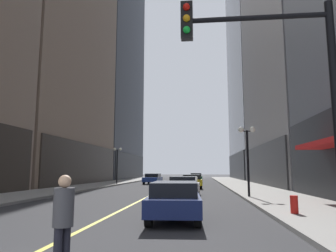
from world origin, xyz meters
TOP-DOWN VIEW (x-y plane):
  - ground_plane at (0.00, 35.00)m, footprint 200.00×200.00m
  - sidewalk_left at (-8.25, 35.00)m, footprint 4.50×78.00m
  - sidewalk_right at (8.25, 35.00)m, footprint 4.50×78.00m
  - lane_centre_stripe at (0.00, 35.00)m, footprint 0.16×70.00m
  - building_right_mid at (16.29, 34.50)m, footprint 11.79×24.00m
  - building_right_far at (16.70, 60.00)m, footprint 12.58×26.00m
  - storefront_awning_right at (9.69, 12.48)m, footprint 1.60×6.07m
  - car_navy at (2.55, 8.35)m, footprint 1.93×4.81m
  - car_silver at (2.39, 18.18)m, footprint 2.04×4.26m
  - car_yellow at (2.61, 28.16)m, footprint 2.07×4.85m
  - car_blue at (-2.59, 37.11)m, footprint 2.02×4.62m
  - car_green at (2.79, 44.34)m, footprint 1.92×4.23m
  - pedestrian_with_orange_bag at (1.19, 2.12)m, footprint 0.46×0.46m
  - traffic_light_near_right at (5.35, 3.92)m, footprint 3.43×0.35m
  - street_lamp_left_far at (-6.40, 33.70)m, footprint 1.06×0.36m
  - street_lamp_right_mid at (6.40, 16.77)m, footprint 1.06×0.36m
  - fire_hydrant_right at (6.90, 9.22)m, footprint 0.28×0.28m

SIDE VIEW (x-z plane):
  - ground_plane at x=0.00m, z-range 0.00..0.00m
  - lane_centre_stripe at x=0.00m, z-range 0.00..0.01m
  - sidewalk_left at x=-8.25m, z-range 0.00..0.15m
  - sidewalk_right at x=8.25m, z-range 0.00..0.15m
  - fire_hydrant_right at x=6.90m, z-range 0.00..0.80m
  - car_green at x=2.79m, z-range 0.06..1.38m
  - car_silver at x=2.39m, z-range 0.06..1.38m
  - car_navy at x=2.55m, z-range 0.06..1.38m
  - car_blue at x=-2.59m, z-range 0.06..1.38m
  - car_yellow at x=2.61m, z-range 0.06..1.38m
  - pedestrian_with_orange_bag at x=1.19m, z-range 0.13..1.78m
  - storefront_awning_right at x=9.69m, z-range 1.43..4.55m
  - street_lamp_left_far at x=-6.40m, z-range 1.04..5.47m
  - street_lamp_right_mid at x=6.40m, z-range 1.04..5.47m
  - traffic_light_near_right at x=5.35m, z-range 0.92..6.57m
  - building_right_mid at x=16.29m, z-range -0.08..38.22m
  - building_right_far at x=16.70m, z-range -0.09..73.55m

